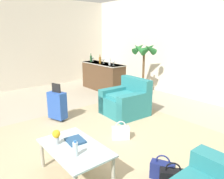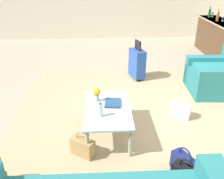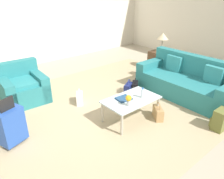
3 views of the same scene
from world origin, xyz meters
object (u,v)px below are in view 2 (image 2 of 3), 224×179
handbag_tan (83,147)px  handbag_white (180,110)px  wine_glass_left_of_centre (223,17)px  flower_vase (97,93)px  wine_bottle_amber (218,17)px  coffee_table_book (113,103)px  handbag_navy (184,164)px  coffee_table (108,112)px  bar_console (218,38)px  water_bottle (100,110)px  handbag_black (186,176)px  wine_bottle_green (210,13)px  armchair (218,77)px  suitcase_blue (137,63)px  wine_glass_leftmost (213,13)px

handbag_tan → handbag_white: same height
wine_glass_left_of_centre → flower_vase: bearing=-45.1°
wine_bottle_amber → handbag_white: wine_bottle_amber is taller
coffee_table_book → handbag_navy: 1.26m
coffee_table → bar_console: size_ratio=0.60×
water_bottle → bar_console: bar_console is taller
water_bottle → wine_glass_left_of_centre: wine_glass_left_of_centre is taller
bar_console → handbag_black: bar_console is taller
flower_vase → handbag_white: flower_vase is taller
handbag_black → wine_bottle_green: bearing=156.8°
wine_bottle_amber → bar_console: bearing=90.3°
armchair → wine_glass_left_of_centre: bearing=156.3°
handbag_tan → wine_bottle_amber: bearing=139.7°
flower_vase → suitcase_blue: (-1.78, 0.85, -0.21)m
wine_bottle_amber → water_bottle: bearing=-39.9°
coffee_table → wine_glass_leftmost: (-4.11, 3.11, 0.64)m
coffee_table_book → wine_bottle_green: size_ratio=0.88×
coffee_table → handbag_white: size_ratio=2.99×
coffee_table_book → handbag_white: 1.20m
handbag_white → water_bottle: bearing=-64.6°
handbag_white → armchair: bearing=132.1°
armchair → coffee_table_book: size_ratio=3.66×
coffee_table_book → bar_console: 4.53m
coffee_table → handbag_navy: bearing=47.7°
wine_glass_left_of_centre → coffee_table_book: bearing=-42.1°
flower_vase → handbag_black: bearing=39.4°
water_bottle → coffee_table: bearing=153.4°
coffee_table → armchair: bearing=120.9°
water_bottle → flower_vase: (-0.42, -0.05, 0.03)m
wine_bottle_green → handbag_white: size_ratio=0.84×
flower_vase → suitcase_blue: bearing=154.5°
water_bottle → handbag_white: (-0.61, 1.29, -0.41)m
coffee_table_book → bar_console: bearing=143.8°
wine_bottle_amber → handbag_white: bearing=-30.2°
armchair → handbag_navy: (2.09, -1.29, -0.17)m
flower_vase → handbag_white: 1.43m
wine_glass_leftmost → wine_bottle_amber: (0.61, -0.12, 0.01)m
suitcase_blue → bar_console: bearing=122.0°
water_bottle → handbag_white: size_ratio=0.57×
wine_bottle_green → handbag_navy: wine_bottle_green is taller
coffee_table → bar_console: bar_console is taller
bar_console → wine_glass_leftmost: 0.82m
bar_console → wine_glass_leftmost: (-0.61, 0.01, 0.55)m
handbag_black → handbag_navy: bearing=168.8°
water_bottle → handbag_black: size_ratio=0.57×
bar_console → handbag_tan: size_ratio=4.95×
wine_glass_leftmost → wine_bottle_green: (0.07, -0.12, 0.01)m
flower_vase → wine_glass_left_of_centre: (-3.28, 3.29, 0.46)m
coffee_table_book → suitcase_blue: bearing=167.3°
armchair → water_bottle: size_ratio=4.74×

